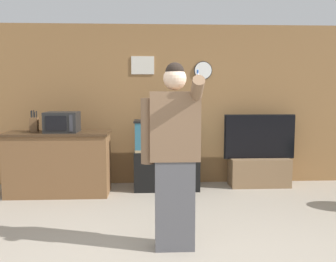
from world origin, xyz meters
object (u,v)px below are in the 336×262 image
(tv_on_stand, at_px, (259,165))
(microwave, at_px, (62,122))
(aquarium_on_stand, at_px, (167,155))
(counter_island, at_px, (59,163))
(knife_block, at_px, (34,124))
(person_standing, at_px, (174,154))

(tv_on_stand, bearing_deg, microwave, -173.13)
(microwave, distance_m, tv_on_stand, 3.15)
(aquarium_on_stand, xyz_separation_m, tv_on_stand, (1.50, 0.13, -0.20))
(counter_island, xyz_separation_m, tv_on_stand, (3.11, 0.34, -0.12))
(knife_block, bearing_deg, person_standing, -46.66)
(microwave, relative_size, tv_on_stand, 0.40)
(knife_block, xyz_separation_m, person_standing, (1.93, -2.05, -0.11))
(knife_block, distance_m, aquarium_on_stand, 2.03)
(tv_on_stand, height_order, person_standing, person_standing)
(tv_on_stand, bearing_deg, aquarium_on_stand, -175.04)
(counter_island, xyz_separation_m, microwave, (0.07, -0.02, 0.61))
(person_standing, bearing_deg, knife_block, 133.34)
(counter_island, relative_size, aquarium_on_stand, 1.39)
(microwave, relative_size, knife_block, 1.48)
(counter_island, bearing_deg, person_standing, -51.61)
(knife_block, bearing_deg, counter_island, -8.95)
(microwave, height_order, aquarium_on_stand, microwave)
(aquarium_on_stand, distance_m, person_standing, 2.24)
(microwave, bearing_deg, knife_block, 169.43)
(tv_on_stand, bearing_deg, counter_island, -173.72)
(counter_island, distance_m, aquarium_on_stand, 1.62)
(tv_on_stand, bearing_deg, knife_block, -175.27)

